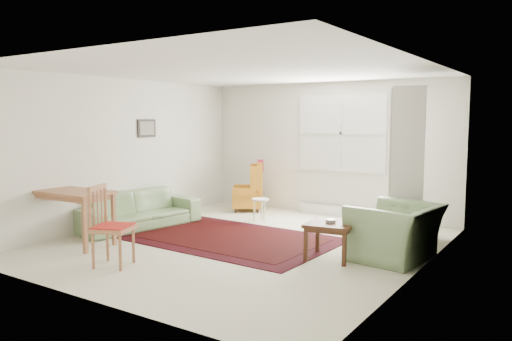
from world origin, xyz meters
The scene contains 10 objects.
room centered at (0.02, 0.21, 1.26)m, with size 5.04×5.54×2.51m.
rug centered at (-0.38, 0.12, 0.02)m, with size 3.20×2.06×0.03m, color black, non-canonical shape.
sofa centered at (-2.10, -0.10, 0.42)m, with size 2.07×0.81×0.84m, color #759463.
armchair centered at (2.10, 0.40, 0.43)m, with size 1.11×0.97×0.87m, color #759463.
wingback_chair centered at (-1.44, 2.16, 0.50)m, with size 0.58×0.62×1.01m, color orange, non-canonical shape.
coffee_table centered at (1.39, -0.05, 0.24)m, with size 0.60×0.60×0.49m, color #422314, non-canonical shape.
stool centered at (-0.68, 1.47, 0.20)m, with size 0.30×0.30×0.41m, color white, non-canonical shape.
cabinet centered at (1.89, 1.57, 1.14)m, with size 0.48×0.91×2.28m, color silver, non-canonical shape.
desk centered at (-2.08, -1.41, 0.40)m, with size 1.25×0.63×0.79m, color #9E643F, non-canonical shape.
desk_chair centered at (-0.72, -1.81, 0.50)m, with size 0.44×0.44×1.01m, color #9E643F, non-canonical shape.
Camera 1 is at (4.08, -5.89, 1.83)m, focal length 35.00 mm.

